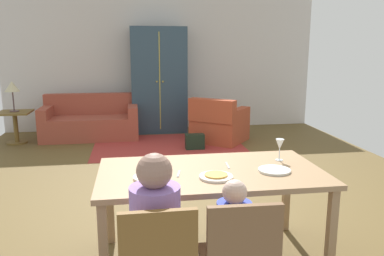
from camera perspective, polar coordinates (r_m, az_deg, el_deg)
ground_plane at (r=5.26m, az=-1.26°, el=-7.22°), size 6.46×6.53×0.02m
back_wall at (r=8.28m, az=-4.39°, el=9.31°), size 6.46×0.10×2.70m
dining_table at (r=3.06m, az=2.81°, el=-7.51°), size 1.74×0.96×0.76m
plate_near_man at (r=2.87m, az=-6.17°, el=-7.24°), size 0.25×0.25×0.02m
pizza_near_man at (r=2.86m, az=-6.17°, el=-6.95°), size 0.17×0.17×0.01m
plate_near_child at (r=2.87m, az=3.55°, el=-7.17°), size 0.25×0.25×0.02m
pizza_near_child at (r=2.87m, az=3.55°, el=-6.89°), size 0.17×0.17×0.01m
plate_near_woman at (r=3.08m, az=12.02°, el=-6.10°), size 0.25×0.25×0.02m
wine_glass at (r=3.35m, az=12.79°, el=-2.49°), size 0.07×0.07×0.19m
fork at (r=2.95m, az=-1.98°, el=-6.73°), size 0.05×0.15×0.01m
knife at (r=3.17m, az=5.24°, el=-5.49°), size 0.03×0.17×0.01m
person_man at (r=2.47m, az=-5.38°, el=-16.97°), size 0.30×0.40×1.11m
person_child at (r=2.57m, az=5.92°, el=-17.79°), size 0.22×0.29×0.92m
area_rug at (r=6.86m, az=-3.48°, el=-2.57°), size 2.60×1.80×0.01m
couch at (r=7.65m, az=-14.65°, el=0.85°), size 1.78×0.86×0.82m
armchair at (r=7.09m, az=3.95°, el=0.50°), size 1.20×1.20×0.82m
armoire at (r=7.90m, az=-4.92°, el=7.00°), size 1.10×0.59×2.10m
side_table at (r=7.63m, az=-24.55°, el=0.71°), size 0.56×0.56×0.58m
table_lamp at (r=7.55m, az=-24.96°, el=5.42°), size 0.26×0.26×0.54m
handbag at (r=6.59m, az=0.42°, el=-2.01°), size 0.32×0.16×0.26m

